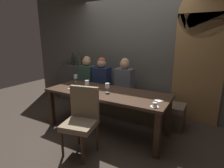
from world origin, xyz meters
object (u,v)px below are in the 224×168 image
dining_table (106,96)px  wine_bottle_pale_label (80,61)px  espresso_cup (155,105)px  chair_near_side (82,116)px  diner_redhead (87,74)px  banquette_bench (123,106)px  wine_bottle_dark_red (73,61)px  wine_glass_center_back (76,77)px  diner_far_end (124,79)px  wine_glass_far_right (87,83)px  wine_glass_near_left (107,86)px  dessert_plate (75,88)px  diner_bearded (102,76)px

dining_table → wine_bottle_pale_label: wine_bottle_pale_label is taller
espresso_cup → chair_near_side: bearing=-156.1°
diner_redhead → banquette_bench: bearing=-0.7°
wine_bottle_dark_red → wine_glass_center_back: bearing=-46.2°
diner_far_end → wine_glass_far_right: diner_far_end is taller
dining_table → wine_glass_center_back: size_ratio=13.41×
banquette_bench → chair_near_side: bearing=-89.4°
dining_table → wine_glass_near_left: (0.04, -0.04, 0.20)m
wine_glass_far_right → dessert_plate: size_ratio=0.86×
chair_near_side → diner_bearded: bearing=111.2°
dining_table → diner_bearded: (-0.53, 0.67, 0.18)m
diner_redhead → wine_bottle_dark_red: bearing=154.2°
dining_table → banquette_bench: bearing=90.0°
banquette_bench → dessert_plate: (-0.61, -0.85, 0.53)m
wine_bottle_pale_label → wine_glass_center_back: wine_bottle_pale_label is taller
diner_bearded → wine_bottle_dark_red: (-1.17, 0.39, 0.24)m
diner_bearded → wine_glass_near_left: bearing=-51.3°
banquette_bench → wine_glass_far_right: (-0.39, -0.74, 0.63)m
chair_near_side → dessert_plate: 0.87m
wine_bottle_dark_red → wine_glass_far_right: (1.30, -1.11, -0.21)m
dessert_plate → chair_near_side: bearing=-42.8°
dining_table → wine_bottle_pale_label: size_ratio=6.75×
chair_near_side → diner_redhead: diner_redhead is taller
diner_redhead → wine_glass_far_right: size_ratio=4.91×
dessert_plate → dining_table: bearing=13.7°
wine_bottle_dark_red → espresso_cup: bearing=-27.3°
wine_bottle_dark_red → wine_glass_center_back: 1.11m
dining_table → chair_near_side: 0.73m
espresso_cup → diner_far_end: bearing=132.8°
dining_table → diner_far_end: bearing=89.4°
dining_table → diner_redhead: 1.21m
wine_glass_center_back → wine_bottle_pale_label: bearing=123.1°
wine_glass_near_left → dessert_plate: size_ratio=0.86×
dining_table → dessert_plate: dessert_plate is taller
diner_far_end → wine_bottle_dark_red: 1.76m
diner_far_end → wine_glass_center_back: 1.05m
banquette_bench → diner_far_end: size_ratio=3.08×
banquette_bench → wine_bottle_dark_red: (-1.70, 0.37, 0.84)m
diner_far_end → espresso_cup: 1.40m
diner_bearded → wine_bottle_pale_label: (-0.91, 0.37, 0.24)m
diner_bearded → wine_glass_far_right: (0.13, -0.72, 0.03)m
dining_table → banquette_bench: size_ratio=0.88×
diner_bearded → wine_glass_center_back: 0.57m
wine_glass_near_left → espresso_cup: (0.91, -0.27, -0.09)m
wine_bottle_pale_label → dessert_plate: bearing=-55.0°
chair_near_side → diner_far_end: bearing=90.3°
wine_glass_center_back → chair_near_side: bearing=-46.3°
wine_glass_near_left → chair_near_side: bearing=-92.3°
chair_near_side → wine_glass_near_left: bearing=87.7°
diner_redhead → espresso_cup: diner_redhead is taller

